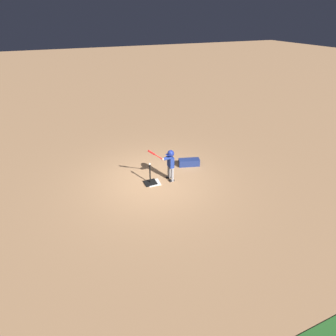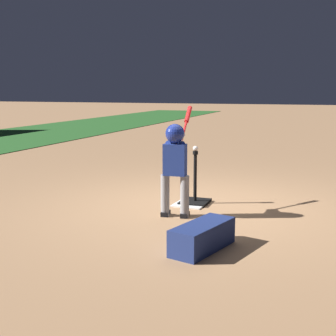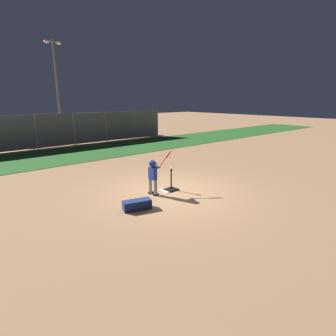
{
  "view_description": "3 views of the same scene",
  "coord_description": "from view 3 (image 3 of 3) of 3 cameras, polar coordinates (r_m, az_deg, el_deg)",
  "views": [
    {
      "loc": [
        2.6,
        7.76,
        5.38
      ],
      "look_at": [
        -0.45,
        0.41,
        0.66
      ],
      "focal_mm": 28.0,
      "sensor_mm": 36.0,
      "label": 1
    },
    {
      "loc": [
        -6.27,
        -1.7,
        1.65
      ],
      "look_at": [
        -0.32,
        0.4,
        0.58
      ],
      "focal_mm": 50.0,
      "sensor_mm": 36.0,
      "label": 2
    },
    {
      "loc": [
        -5.72,
        -6.6,
        3.15
      ],
      "look_at": [
        -0.23,
        -0.12,
        0.93
      ],
      "focal_mm": 28.0,
      "sensor_mm": 36.0,
      "label": 3
    }
  ],
  "objects": [
    {
      "name": "home_plate",
      "position": [
        9.42,
        -0.02,
        -4.84
      ],
      "size": [
        0.47,
        0.47,
        0.02
      ],
      "primitive_type": "cube",
      "rotation": [
        0.0,
        0.0,
        -0.06
      ],
      "color": "white",
      "rests_on": "ground_plane"
    },
    {
      "name": "bleachers_far_left",
      "position": [
        20.77,
        -25.18,
        6.17
      ],
      "size": [
        3.29,
        2.66,
        1.2
      ],
      "color": "gray",
      "rests_on": "ground_plane"
    },
    {
      "name": "baseball",
      "position": [
        9.24,
        0.7,
        -0.06
      ],
      "size": [
        0.07,
        0.07,
        0.07
      ],
      "primitive_type": "sphere",
      "color": "white",
      "rests_on": "batting_tee"
    },
    {
      "name": "batting_tee",
      "position": [
        9.44,
        0.69,
        -4.18
      ],
      "size": [
        0.44,
        0.4,
        0.77
      ],
      "color": "black",
      "rests_on": "ground_plane"
    },
    {
      "name": "batter_child",
      "position": [
        8.82,
        -3.19,
        -0.99
      ],
      "size": [
        0.99,
        0.39,
        1.42
      ],
      "color": "gray",
      "rests_on": "ground_plane"
    },
    {
      "name": "field_light_pole",
      "position": [
        31.59,
        -23.29,
        18.62
      ],
      "size": [
        1.76,
        0.44,
        9.21
      ],
      "color": "slate",
      "rests_on": "ground_plane"
    },
    {
      "name": "ground_plane",
      "position": [
        9.28,
        0.61,
        -5.21
      ],
      "size": [
        90.0,
        90.0,
        0.0
      ],
      "primitive_type": "plane",
      "color": "#AD7F56"
    },
    {
      "name": "grass_outfield_strip",
      "position": [
        16.65,
        -19.44,
        2.91
      ],
      "size": [
        56.0,
        4.95,
        0.02
      ],
      "primitive_type": "cube",
      "color": "#286026",
      "rests_on": "ground_plane"
    },
    {
      "name": "equipment_bag",
      "position": [
        7.89,
        -6.78,
        -7.93
      ],
      "size": [
        0.9,
        0.54,
        0.28
      ],
      "primitive_type": "cube",
      "rotation": [
        0.0,
        0.0,
        -0.28
      ],
      "color": "navy",
      "rests_on": "ground_plane"
    },
    {
      "name": "bleachers_left_center",
      "position": [
        23.69,
        -7.87,
        8.47
      ],
      "size": [
        3.48,
        2.68,
        1.35
      ],
      "color": "gray",
      "rests_on": "ground_plane"
    },
    {
      "name": "backstop_fence",
      "position": [
        19.53,
        -23.24,
        7.69
      ],
      "size": [
        17.65,
        0.08,
        2.27
      ],
      "color": "#9E9EA3",
      "rests_on": "ground_plane"
    }
  ]
}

